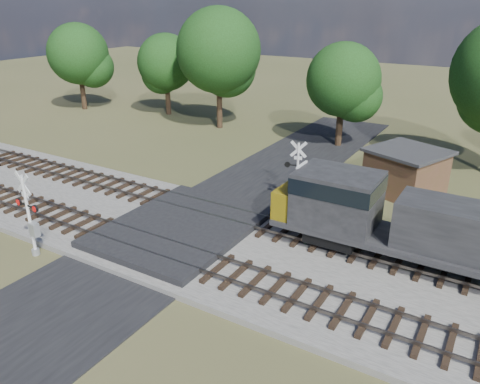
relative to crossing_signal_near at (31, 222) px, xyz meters
The scene contains 10 objects.
ground 7.22m from the crossing_signal_near, 46.77° to the left, with size 160.00×160.00×0.00m, color #454B28.
ballast_bed 15.89m from the crossing_signal_near, 20.71° to the left, with size 140.00×10.00×0.30m, color gray.
road 7.21m from the crossing_signal_near, 46.77° to the left, with size 7.00×60.00×0.08m, color black.
crossing_panel 7.51m from the crossing_signal_near, 49.44° to the left, with size 7.00×9.00×0.62m, color #262628.
track_near 8.61m from the crossing_signal_near, 21.34° to the left, with size 140.00×2.60×0.33m.
track_far 11.40m from the crossing_signal_near, 45.65° to the left, with size 140.00×2.60×0.33m.
crossing_signal_near is the anchor object (origin of this frame).
crossing_signal_far 15.01m from the crossing_signal_near, 56.36° to the left, with size 1.62×0.44×4.06m.
equipment_shed 22.48m from the crossing_signal_near, 52.42° to the left, with size 5.63×5.63×2.96m.
treeline 28.02m from the crossing_signal_near, 67.56° to the left, with size 80.96×9.86×11.37m.
Camera 1 is at (14.44, -17.32, 11.85)m, focal length 35.00 mm.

